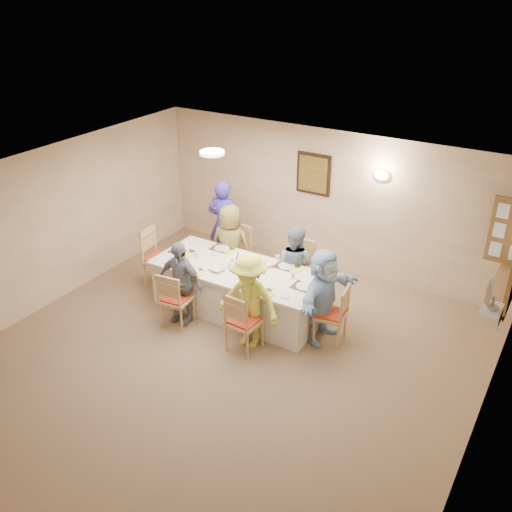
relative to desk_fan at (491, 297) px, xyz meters
The scene contains 48 objects.
ground 3.62m from the desk_fan, 161.29° to the right, with size 7.00×7.00×0.00m, color #866A51.
room_walls 3.27m from the desk_fan, 161.29° to the right, with size 7.00×7.00×7.00m.
wall_picture 4.17m from the desk_fan, 144.63° to the left, with size 0.62×0.05×0.72m.
wall_sconce 3.27m from the desk_fan, 132.63° to the left, with size 0.26×0.09×0.18m, color white.
ceiling_light 4.23m from the desk_fan, behind, with size 0.36×0.36×0.05m, color white.
hatch_sill 1.47m from the desk_fan, 90.42° to the left, with size 0.30×1.50×0.05m, color brown.
shutter_door 2.12m from the desk_fan, 94.07° to the left, with size 0.55×0.04×1.00m, color brown.
fan_shelf 0.15m from the desk_fan, ahead, with size 0.22×0.36×0.03m, color white.
desk_fan is the anchor object (origin of this frame).
dining_table 3.81m from the desk_fan, behind, with size 2.70×1.14×0.76m, color white.
chair_back_left 4.49m from the desk_fan, 164.70° to the left, with size 0.47×0.47×0.98m, color tan, non-canonical shape.
chair_back_right 3.39m from the desk_fan, 159.06° to the left, with size 0.48×0.48×1.00m, color tan, non-canonical shape.
chair_front_left 4.37m from the desk_fan, behind, with size 0.44×0.44×0.92m, color tan, non-canonical shape.
chair_front_right 3.23m from the desk_fan, behind, with size 0.44×0.44×0.93m, color tan, non-canonical shape.
chair_left_end 5.27m from the desk_fan, behind, with size 0.50×0.50×1.03m, color tan, non-canonical shape.
chair_right_end 2.36m from the desk_fan, behind, with size 0.44×0.44×0.92m, color tan, non-canonical shape.
diner_back_left 4.41m from the desk_fan, 166.23° to the left, with size 0.77×0.58×1.43m, color olive.
diner_back_right 3.30m from the desk_fan, 161.08° to the left, with size 0.65×0.51×1.33m, color gray.
diner_front_left 4.31m from the desk_fan, behind, with size 0.78×0.34×1.33m, color gray.
diner_front_right 3.14m from the desk_fan, behind, with size 0.96×0.58×1.44m, color #DFED4C.
diner_right_end 2.37m from the desk_fan, behind, with size 0.59×1.37×1.43m, color #B5DCFF.
caregiver 4.95m from the desk_fan, 162.14° to the left, with size 0.65×0.47×1.63m, color #3E33B7.
placemat_fl 4.28m from the desk_fan, behind, with size 0.32×0.24×0.01m, color #472B19.
plate_fl 4.28m from the desk_fan, behind, with size 0.25×0.25×0.02m, color white.
napkin_fl 4.10m from the desk_fan, behind, with size 0.15×0.15×0.01m, color yellow.
placemat_fr 3.11m from the desk_fan, behind, with size 0.34×0.25×0.01m, color #472B19.
plate_fr 3.11m from the desk_fan, behind, with size 0.23×0.23×0.01m, color white.
napkin_fr 2.94m from the desk_fan, behind, with size 0.15×0.15×0.01m, color yellow.
placemat_bl 4.35m from the desk_fan, 169.62° to the left, with size 0.36×0.27×0.01m, color #472B19.
plate_bl 4.35m from the desk_fan, 169.62° to the left, with size 0.24×0.24×0.02m, color white.
napkin_bl 4.16m from the desk_fan, 169.85° to the left, with size 0.14×0.14×0.01m, color yellow.
placemat_br 3.20m from the desk_fan, 165.62° to the left, with size 0.37×0.27×0.01m, color #472B19.
plate_br 3.20m from the desk_fan, 165.62° to the left, with size 0.25×0.25×0.02m, color white.
napkin_br 3.02m from the desk_fan, 165.70° to the left, with size 0.15×0.15×0.01m, color yellow.
placemat_le 4.79m from the desk_fan, behind, with size 0.37×0.28×0.01m, color #472B19.
plate_le 4.78m from the desk_fan, behind, with size 0.26×0.26×0.02m, color white.
napkin_le 4.60m from the desk_fan, behind, with size 0.15×0.15×0.01m, color yellow.
placemat_re 2.63m from the desk_fan, behind, with size 0.36×0.27×0.01m, color #472B19.
plate_re 2.63m from the desk_fan, behind, with size 0.25×0.25×0.02m, color white.
napkin_re 2.45m from the desk_fan, behind, with size 0.15×0.15×0.01m, color yellow.
teacup_a 4.50m from the desk_fan, behind, with size 0.14×0.14×0.09m, color white.
teacup_b 3.45m from the desk_fan, 164.43° to the left, with size 0.11×0.11×0.07m, color white.
bowl_a 3.92m from the desk_fan, behind, with size 0.27×0.27×0.06m, color white.
bowl_b 3.42m from the desk_fan, 169.25° to the left, with size 0.24×0.24×0.06m, color white.
condiment_ketchup 3.74m from the desk_fan, behind, with size 0.11×0.11×0.22m, color #B90F2C.
condiment_brown 3.66m from the desk_fan, behind, with size 0.10×0.10×0.22m, color #561F17.
condiment_malt 3.58m from the desk_fan, behind, with size 0.12×0.12×0.14m, color #561F17.
drinking_glass 3.85m from the desk_fan, behind, with size 0.07×0.07×0.10m, color silver.
Camera 1 is at (3.68, -5.02, 4.86)m, focal length 40.00 mm.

